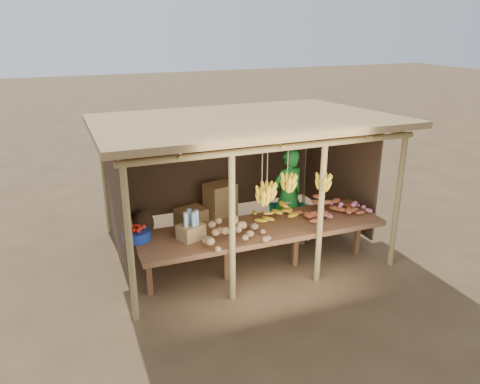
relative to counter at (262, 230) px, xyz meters
name	(u,v)px	position (x,y,z in m)	size (l,w,h in m)	color
ground	(240,247)	(0.00, 0.95, -0.74)	(60.00, 60.00, 0.00)	brown
stall_structure	(240,142)	(0.02, 1.00, 1.18)	(4.70, 3.50, 2.43)	#937F4C
counter	(262,230)	(0.00, 0.00, 0.00)	(3.90, 1.05, 0.80)	brown
potato_heap	(230,229)	(-0.63, -0.27, 0.25)	(1.09, 0.65, 0.37)	#8E6D49
sweet_potato_heap	(331,205)	(1.24, 0.01, 0.24)	(0.98, 0.59, 0.36)	#9F4B28
onion_heap	(343,202)	(1.50, 0.06, 0.24)	(0.80, 0.48, 0.36)	#C7607C
banana_pile	(275,206)	(0.36, 0.31, 0.24)	(0.63, 0.38, 0.35)	yellow
tomato_basin	(136,234)	(-1.90, 0.25, 0.15)	(0.42, 0.42, 0.22)	navy
bottle_box	(191,228)	(-1.14, -0.01, 0.23)	(0.44, 0.40, 0.45)	#A27A48
vendor	(288,195)	(0.94, 0.97, 0.12)	(0.63, 0.41, 1.72)	#197425
tarp_crate	(287,222)	(0.94, 0.96, -0.41)	(0.83, 0.77, 0.79)	brown
carton_stack	(211,210)	(-0.23, 1.92, -0.36)	(1.22, 0.55, 0.86)	#A27A48
burlap_sacks	(133,223)	(-1.69, 2.15, -0.50)	(0.79, 0.41, 0.56)	#442F1F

